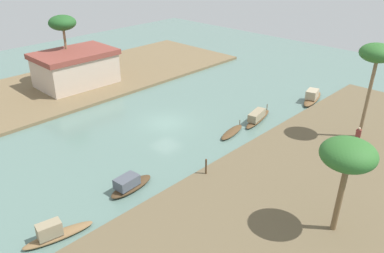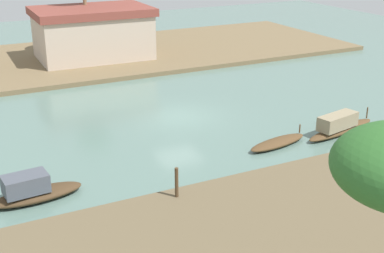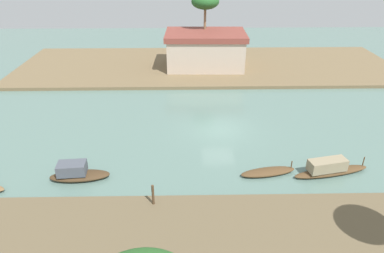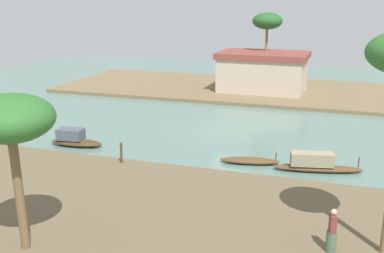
{
  "view_description": "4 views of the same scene",
  "coord_description": "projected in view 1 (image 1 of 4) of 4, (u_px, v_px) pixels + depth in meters",
  "views": [
    {
      "loc": [
        -23.0,
        -25.42,
        16.17
      ],
      "look_at": [
        0.0,
        -3.49,
        0.77
      ],
      "focal_mm": 37.1,
      "sensor_mm": 36.0,
      "label": 1
    },
    {
      "loc": [
        -12.04,
        -25.54,
        10.07
      ],
      "look_at": [
        -0.78,
        -3.27,
        0.65
      ],
      "focal_mm": 49.72,
      "sensor_mm": 36.0,
      "label": 2
    },
    {
      "loc": [
        -2.58,
        -23.76,
        12.72
      ],
      "look_at": [
        -2.14,
        -1.53,
        1.07
      ],
      "focal_mm": 32.39,
      "sensor_mm": 36.0,
      "label": 3
    },
    {
      "loc": [
        7.23,
        -31.45,
        9.52
      ],
      "look_at": [
        -1.95,
        -3.4,
        1.2
      ],
      "focal_mm": 42.78,
      "sensor_mm": 36.0,
      "label": 4
    }
  ],
  "objects": [
    {
      "name": "riverside_building",
      "position": [
        76.0,
        68.0,
        45.82
      ],
      "size": [
        9.01,
        6.2,
        3.91
      ],
      "rotation": [
        0.0,
        0.0,
        -0.02
      ],
      "color": "#C6B29E",
      "rests_on": "riverbank_right"
    },
    {
      "name": "riverbank_left",
      "position": [
        318.0,
        187.0,
        27.96
      ],
      "size": [
        43.64,
        14.71,
        0.32
      ],
      "primitive_type": "cube",
      "color": "brown",
      "rests_on": "ground"
    },
    {
      "name": "mooring_post",
      "position": [
        206.0,
        166.0,
        28.93
      ],
      "size": [
        0.14,
        0.14,
        1.21
      ],
      "primitive_type": "cylinder",
      "color": "#4C3823",
      "rests_on": "riverbank_left"
    },
    {
      "name": "riverbank_right",
      "position": [
        76.0,
        83.0,
        47.53
      ],
      "size": [
        43.64,
        14.71,
        0.32
      ],
      "primitive_type": "cube",
      "color": "brown",
      "rests_on": "ground"
    },
    {
      "name": "palm_tree_right_tall",
      "position": [
        62.0,
        24.0,
        44.71
      ],
      "size": [
        3.09,
        3.09,
        7.77
      ],
      "color": "#7F6647",
      "rests_on": "riverbank_right"
    },
    {
      "name": "sampan_upstream_small",
      "position": [
        130.0,
        185.0,
        27.69
      ],
      "size": [
        3.69,
        1.47,
        1.15
      ],
      "rotation": [
        0.0,
        0.0,
        0.08
      ],
      "color": "#47331E",
      "rests_on": "river_water"
    },
    {
      "name": "sampan_with_red_awning",
      "position": [
        55.0,
        233.0,
        23.21
      ],
      "size": [
        4.31,
        1.74,
        1.24
      ],
      "rotation": [
        0.0,
        0.0,
        -0.2
      ],
      "color": "brown",
      "rests_on": "river_water"
    },
    {
      "name": "sampan_midstream",
      "position": [
        257.0,
        117.0,
        37.92
      ],
      "size": [
        5.07,
        1.89,
        1.1
      ],
      "rotation": [
        0.0,
        0.0,
        0.21
      ],
      "color": "brown",
      "rests_on": "river_water"
    },
    {
      "name": "palm_tree_left_near",
      "position": [
        348.0,
        156.0,
        21.5
      ],
      "size": [
        3.1,
        3.1,
        5.99
      ],
      "color": "brown",
      "rests_on": "riverbank_left"
    },
    {
      "name": "palm_tree_left_far",
      "position": [
        377.0,
        55.0,
        31.36
      ],
      "size": [
        2.76,
        2.76,
        8.21
      ],
      "color": "#7F6647",
      "rests_on": "riverbank_left"
    },
    {
      "name": "sampan_open_hull",
      "position": [
        232.0,
        132.0,
        35.63
      ],
      "size": [
        3.63,
        1.54,
        0.77
      ],
      "rotation": [
        0.0,
        0.0,
        0.18
      ],
      "color": "brown",
      "rests_on": "river_water"
    },
    {
      "name": "river_water",
      "position": [
        166.0,
        123.0,
        37.82
      ],
      "size": [
        75.15,
        75.15,
        0.0
      ],
      "primitive_type": "plane",
      "color": "slate",
      "rests_on": "ground"
    },
    {
      "name": "sampan_near_left_bank",
      "position": [
        312.0,
        97.0,
        42.56
      ],
      "size": [
        5.16,
        2.36,
        1.36
      ],
      "rotation": [
        0.0,
        0.0,
        0.23
      ],
      "color": "brown",
      "rests_on": "river_water"
    },
    {
      "name": "person_on_near_bank",
      "position": [
        357.0,
        138.0,
        32.71
      ],
      "size": [
        0.47,
        0.47,
        1.73
      ],
      "rotation": [
        0.0,
        0.0,
        1.8
      ],
      "color": "#4C664C",
      "rests_on": "riverbank_left"
    }
  ]
}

